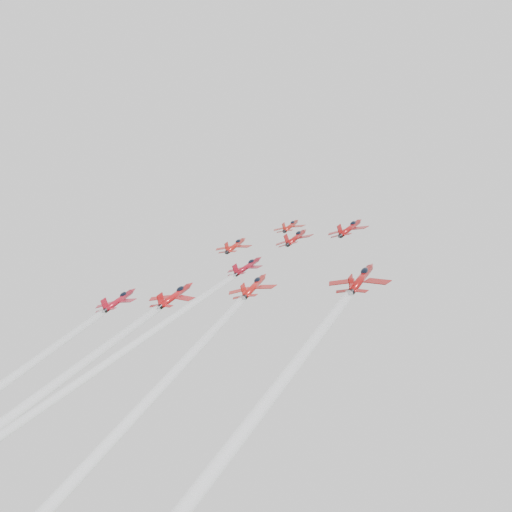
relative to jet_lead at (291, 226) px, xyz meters
The scene contains 7 objects.
jet_lead is the anchor object (origin of this frame).
jet_row2_left 15.90m from the jet_lead, 134.40° to the right, with size 9.63×12.29×7.96m.
jet_row2_center 15.12m from the jet_lead, 58.69° to the right, with size 9.75×12.44×8.06m.
jet_row2_right 23.20m from the jet_lead, 27.61° to the right, with size 9.87×12.60×8.16m.
jet_center 72.93m from the jet_lead, 86.93° to the right, with size 8.41×78.78×48.02m.
jet_rear_right 91.64m from the jet_lead, 81.49° to the right, with size 9.38×87.86×53.56m.
jet_rear_farright 102.29m from the jet_lead, 68.72° to the right, with size 10.23×95.85×58.42m.
Camera 1 is at (58.88, -100.91, 102.94)m, focal length 40.00 mm.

